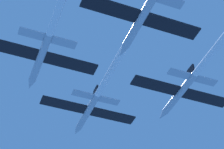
# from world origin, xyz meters

# --- Properties ---
(jet_lead) EXTENTS (15.42, 52.86, 2.55)m
(jet_lead) POSITION_xyz_m (-0.02, -15.59, 0.71)
(jet_lead) COLOR #B2BAC6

